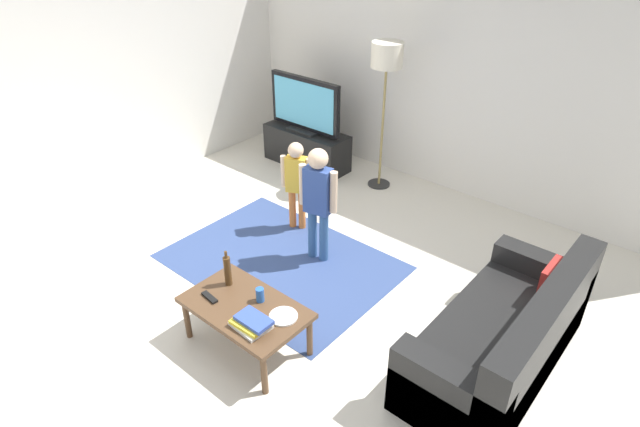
% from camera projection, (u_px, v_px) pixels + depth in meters
% --- Properties ---
extents(ground, '(7.80, 7.80, 0.00)m').
position_uv_depth(ground, '(277.00, 300.00, 4.82)').
color(ground, beige).
extents(wall_back, '(6.00, 0.12, 2.70)m').
position_uv_depth(wall_back, '(455.00, 79.00, 6.08)').
color(wall_back, silver).
rests_on(wall_back, ground).
extents(wall_left, '(0.12, 6.00, 2.70)m').
position_uv_depth(wall_left, '(76.00, 89.00, 5.78)').
color(wall_left, silver).
rests_on(wall_left, ground).
extents(area_rug, '(2.20, 1.60, 0.01)m').
position_uv_depth(area_rug, '(281.00, 262.00, 5.32)').
color(area_rug, '#33477A').
rests_on(area_rug, ground).
extents(tv_stand, '(1.20, 0.44, 0.50)m').
position_uv_depth(tv_stand, '(307.00, 148.00, 7.12)').
color(tv_stand, black).
rests_on(tv_stand, ground).
extents(tv, '(1.10, 0.28, 0.71)m').
position_uv_depth(tv, '(305.00, 105.00, 6.80)').
color(tv, black).
rests_on(tv, tv_stand).
extents(couch, '(0.80, 1.80, 0.86)m').
position_uv_depth(couch, '(508.00, 341.00, 3.98)').
color(couch, black).
rests_on(couch, ground).
extents(floor_lamp, '(0.36, 0.36, 1.78)m').
position_uv_depth(floor_lamp, '(387.00, 63.00, 5.94)').
color(floor_lamp, '#262626').
rests_on(floor_lamp, ground).
extents(child_near_tv, '(0.31, 0.20, 1.01)m').
position_uv_depth(child_near_tv, '(296.00, 178.00, 5.58)').
color(child_near_tv, orange).
rests_on(child_near_tv, ground).
extents(child_center, '(0.40, 0.19, 1.20)m').
position_uv_depth(child_center, '(318.00, 195.00, 5.02)').
color(child_center, '#33598C').
rests_on(child_center, ground).
extents(coffee_table, '(1.00, 0.60, 0.42)m').
position_uv_depth(coffee_table, '(245.00, 310.00, 4.15)').
color(coffee_table, '#513823').
rests_on(coffee_table, ground).
extents(book_stack, '(0.30, 0.24, 0.08)m').
position_uv_depth(book_stack, '(252.00, 322.00, 3.91)').
color(book_stack, white).
rests_on(book_stack, coffee_table).
extents(bottle, '(0.06, 0.06, 0.33)m').
position_uv_depth(bottle, '(228.00, 270.00, 4.29)').
color(bottle, '#4C3319').
rests_on(bottle, coffee_table).
extents(tv_remote, '(0.17, 0.07, 0.02)m').
position_uv_depth(tv_remote, '(210.00, 297.00, 4.20)').
color(tv_remote, black).
rests_on(tv_remote, coffee_table).
extents(soda_can, '(0.07, 0.07, 0.12)m').
position_uv_depth(soda_can, '(260.00, 295.00, 4.15)').
color(soda_can, '#2659B2').
rests_on(soda_can, coffee_table).
extents(plate, '(0.22, 0.22, 0.02)m').
position_uv_depth(plate, '(283.00, 316.00, 4.01)').
color(plate, white).
rests_on(plate, coffee_table).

